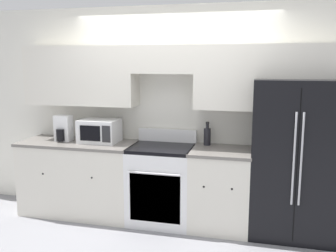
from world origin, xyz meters
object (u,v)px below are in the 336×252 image
(refrigerator, at_px, (294,158))
(microwave, at_px, (99,131))
(bottle, at_px, (207,136))
(oven_range, at_px, (162,184))

(refrigerator, relative_size, microwave, 3.69)
(microwave, height_order, bottle, microwave)
(oven_range, bearing_deg, refrigerator, 1.99)
(microwave, bearing_deg, bottle, 6.69)
(refrigerator, height_order, microwave, refrigerator)
(bottle, bearing_deg, oven_range, -157.92)
(refrigerator, distance_m, bottle, 1.02)
(microwave, xyz_separation_m, bottle, (1.33, 0.16, -0.03))
(oven_range, distance_m, microwave, 1.02)
(refrigerator, xyz_separation_m, bottle, (-0.99, 0.16, 0.17))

